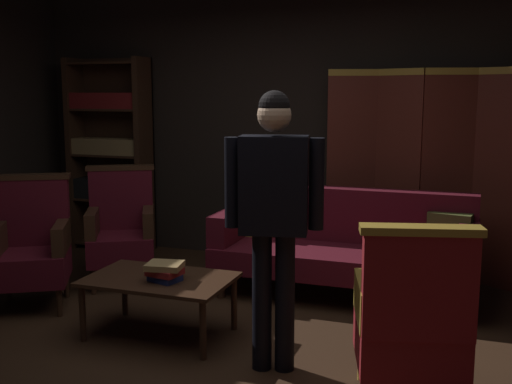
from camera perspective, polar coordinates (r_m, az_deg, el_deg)
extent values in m
plane|color=#331E11|center=(4.17, -3.78, -14.69)|extent=(10.00, 10.00, 0.00)
cube|color=black|center=(6.15, 5.15, 6.47)|extent=(7.20, 0.10, 2.80)
cube|color=#5B2319|center=(5.86, 8.79, 1.85)|extent=(0.45, 0.15, 1.90)
cube|color=#B78E33|center=(5.82, 9.01, 10.87)|extent=(0.45, 0.16, 0.06)
cube|color=#5B2319|center=(5.77, 12.96, 1.61)|extent=(0.43, 0.21, 1.90)
cube|color=#B78E33|center=(5.73, 13.30, 10.77)|extent=(0.44, 0.22, 0.06)
cube|color=#5B2319|center=(5.71, 17.24, 1.35)|extent=(0.45, 0.16, 1.90)
cube|color=#B78E33|center=(5.67, 17.69, 10.60)|extent=(0.45, 0.16, 0.06)
cube|color=#5B2319|center=(5.67, 21.49, 1.06)|extent=(0.42, 0.25, 1.90)
cube|color=#B78E33|center=(5.62, 22.05, 10.39)|extent=(0.42, 0.25, 0.06)
cube|color=#382114|center=(7.03, -16.26, 3.41)|extent=(0.06, 0.32, 2.05)
cube|color=#382114|center=(6.58, -10.29, 3.26)|extent=(0.06, 0.32, 2.05)
cube|color=#382114|center=(6.92, -12.70, 3.47)|extent=(0.90, 0.02, 2.05)
cube|color=#382114|center=(6.96, -13.08, -4.59)|extent=(0.86, 0.30, 0.02)
cube|color=#382114|center=(6.86, -13.22, -0.67)|extent=(0.86, 0.30, 0.02)
cube|color=black|center=(6.82, -13.35, 0.28)|extent=(0.78, 0.22, 0.21)
cube|color=#382114|center=(6.80, -13.37, 3.34)|extent=(0.86, 0.30, 0.02)
cube|color=#9E7A47|center=(6.77, -13.49, 4.13)|extent=(0.78, 0.22, 0.17)
cube|color=#382114|center=(6.77, -13.52, 7.41)|extent=(0.86, 0.30, 0.02)
cube|color=maroon|center=(6.75, -13.65, 8.21)|extent=(0.78, 0.22, 0.17)
cube|color=#382114|center=(6.77, -13.68, 11.49)|extent=(0.86, 0.30, 0.02)
cylinder|color=#382114|center=(5.19, -3.29, -8.54)|extent=(0.07, 0.07, 0.22)
cylinder|color=#382114|center=(4.82, 18.42, -10.41)|extent=(0.07, 0.07, 0.22)
cylinder|color=#382114|center=(5.72, -0.96, -6.82)|extent=(0.07, 0.07, 0.22)
cylinder|color=#382114|center=(5.39, 18.56, -8.33)|extent=(0.07, 0.07, 0.22)
cube|color=#4C0F19|center=(5.13, 7.90, -6.35)|extent=(2.10, 0.76, 0.20)
cube|color=#4C0F19|center=(5.35, 8.65, -2.09)|extent=(2.10, 0.18, 0.46)
cube|color=#4C0F19|center=(5.35, -2.39, -3.10)|extent=(0.16, 0.68, 0.26)
cube|color=#4C0F19|center=(4.99, 19.10, -4.52)|extent=(0.16, 0.68, 0.26)
cube|color=#B79338|center=(5.48, -0.15, -2.59)|extent=(0.35, 0.15, 0.35)
cube|color=#4C5123|center=(5.18, 17.47, -3.71)|extent=(0.36, 0.19, 0.34)
cylinder|color=#382114|center=(4.45, -15.76, -10.76)|extent=(0.04, 0.04, 0.39)
cylinder|color=#382114|center=(4.02, -4.93, -12.62)|extent=(0.04, 0.04, 0.39)
cylinder|color=#382114|center=(4.87, -12.07, -8.84)|extent=(0.04, 0.04, 0.39)
cylinder|color=#382114|center=(4.49, -2.05, -10.23)|extent=(0.04, 0.04, 0.39)
cube|color=#382114|center=(4.37, -8.94, -7.97)|extent=(1.00, 0.64, 0.03)
cylinder|color=#B78E33|center=(3.90, 16.72, -15.09)|extent=(0.04, 0.04, 0.22)
cylinder|color=#B78E33|center=(3.84, 9.73, -15.25)|extent=(0.04, 0.04, 0.22)
cube|color=maroon|center=(3.56, 13.93, -13.34)|extent=(0.68, 0.68, 0.24)
cube|color=maroon|center=(3.22, 14.83, -8.46)|extent=(0.57, 0.26, 0.54)
cube|color=#B78E33|center=(3.14, 15.05, -3.41)|extent=(0.61, 0.27, 0.04)
cube|color=#B78E33|center=(3.53, 17.99, -9.76)|extent=(0.21, 0.51, 0.22)
cube|color=#B78E33|center=(3.45, 10.09, -9.87)|extent=(0.21, 0.51, 0.22)
cylinder|color=#382114|center=(4.99, -17.74, -9.71)|extent=(0.04, 0.04, 0.22)
cylinder|color=#382114|center=(5.50, -21.95, -8.18)|extent=(0.04, 0.04, 0.22)
cylinder|color=#382114|center=(5.42, -17.14, -8.15)|extent=(0.04, 0.04, 0.22)
cube|color=#4C0F19|center=(5.17, -20.09, -6.49)|extent=(0.76, 0.76, 0.24)
cube|color=#4C0F19|center=(5.31, -19.92, -1.76)|extent=(0.55, 0.38, 0.54)
cube|color=#382114|center=(5.26, -20.09, 1.34)|extent=(0.59, 0.41, 0.04)
cube|color=#382114|center=(5.08, -17.56, -3.95)|extent=(0.33, 0.48, 0.22)
cylinder|color=#382114|center=(5.43, -14.82, -8.02)|extent=(0.04, 0.04, 0.22)
cylinder|color=#382114|center=(5.41, -9.91, -7.93)|extent=(0.04, 0.04, 0.22)
cylinder|color=#382114|center=(5.87, -14.40, -6.70)|extent=(0.04, 0.04, 0.22)
cylinder|color=#382114|center=(5.85, -9.88, -6.61)|extent=(0.04, 0.04, 0.22)
cube|color=#4C0F19|center=(5.57, -12.33, -5.02)|extent=(0.76, 0.76, 0.24)
cube|color=#4C0F19|center=(5.72, -12.35, -0.67)|extent=(0.55, 0.37, 0.54)
cube|color=#382114|center=(5.68, -12.45, 2.22)|extent=(0.59, 0.40, 0.04)
cube|color=#382114|center=(5.54, -14.90, -2.76)|extent=(0.32, 0.48, 0.22)
cube|color=#382114|center=(5.51, -9.92, -2.65)|extent=(0.32, 0.48, 0.22)
cylinder|color=black|center=(3.80, 2.69, -10.17)|extent=(0.12, 0.12, 0.86)
cylinder|color=black|center=(3.81, 0.56, -10.09)|extent=(0.12, 0.12, 0.86)
cube|color=maroon|center=(3.67, 1.65, -3.20)|extent=(0.35, 0.22, 0.09)
cube|color=black|center=(3.63, 1.67, 0.66)|extent=(0.44, 0.29, 0.58)
cube|color=white|center=(3.73, 1.84, 1.34)|extent=(0.14, 0.04, 0.41)
cube|color=maroon|center=(3.71, 1.86, 4.89)|extent=(0.09, 0.04, 0.04)
cylinder|color=black|center=(3.61, 5.62, 0.73)|extent=(0.09, 0.09, 0.54)
cylinder|color=black|center=(3.66, -2.23, 0.88)|extent=(0.09, 0.09, 0.54)
sphere|color=tan|center=(3.59, 1.70, 7.14)|extent=(0.20, 0.20, 0.20)
sphere|color=black|center=(3.59, 1.70, 7.93)|extent=(0.18, 0.18, 0.18)
cube|color=navy|center=(4.28, -8.43, -7.87)|extent=(0.23, 0.20, 0.04)
cube|color=maroon|center=(4.26, -8.44, -7.31)|extent=(0.24, 0.21, 0.04)
cube|color=#9E7A47|center=(4.25, -8.46, -6.77)|extent=(0.27, 0.23, 0.04)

